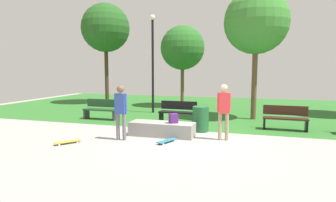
{
  "coord_description": "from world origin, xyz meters",
  "views": [
    {
      "loc": [
        2.08,
        -9.21,
        2.32
      ],
      "look_at": [
        -1.0,
        0.8,
        1.14
      ],
      "focal_mm": 30.94,
      "sensor_mm": 36.0,
      "label": 1
    }
  ],
  "objects_px": {
    "lamp_post": "(153,55)",
    "trash_bin": "(201,119)",
    "skateboard_spare": "(68,142)",
    "park_bench_far_left": "(101,109)",
    "skateboard_by_ledge": "(167,141)",
    "backpack_on_ledge": "(173,118)",
    "tree_slender_maple": "(256,22)",
    "concrete_ledge": "(162,129)",
    "skater_performing_trick": "(121,108)",
    "skater_watching": "(224,107)",
    "tree_tall_oak": "(106,28)",
    "park_bench_near_lamppost": "(178,111)",
    "park_bench_near_path": "(285,117)",
    "tree_broad_elm": "(183,48)"
  },
  "relations": [
    {
      "from": "park_bench_near_path",
      "to": "lamp_post",
      "type": "distance_m",
      "value": 7.22
    },
    {
      "from": "skater_watching",
      "to": "lamp_post",
      "type": "height_order",
      "value": "lamp_post"
    },
    {
      "from": "skater_watching",
      "to": "park_bench_near_lamppost",
      "type": "relative_size",
      "value": 1.13
    },
    {
      "from": "park_bench_far_left",
      "to": "tree_tall_oak",
      "type": "xyz_separation_m",
      "value": [
        -2.72,
        5.48,
        4.42
      ]
    },
    {
      "from": "park_bench_far_left",
      "to": "park_bench_near_lamppost",
      "type": "height_order",
      "value": "same"
    },
    {
      "from": "skateboard_spare",
      "to": "park_bench_far_left",
      "type": "bearing_deg",
      "value": 106.32
    },
    {
      "from": "tree_tall_oak",
      "to": "trash_bin",
      "type": "xyz_separation_m",
      "value": [
        7.54,
        -6.69,
        -4.44
      ]
    },
    {
      "from": "tree_slender_maple",
      "to": "tree_tall_oak",
      "type": "bearing_deg",
      "value": 159.96
    },
    {
      "from": "concrete_ledge",
      "to": "lamp_post",
      "type": "distance_m",
      "value": 5.98
    },
    {
      "from": "skater_performing_trick",
      "to": "skateboard_by_ledge",
      "type": "height_order",
      "value": "skater_performing_trick"
    },
    {
      "from": "park_bench_near_path",
      "to": "tree_tall_oak",
      "type": "relative_size",
      "value": 0.25
    },
    {
      "from": "concrete_ledge",
      "to": "park_bench_near_lamppost",
      "type": "distance_m",
      "value": 2.57
    },
    {
      "from": "backpack_on_ledge",
      "to": "tree_slender_maple",
      "type": "distance_m",
      "value": 6.28
    },
    {
      "from": "tree_slender_maple",
      "to": "trash_bin",
      "type": "distance_m",
      "value": 5.4
    },
    {
      "from": "concrete_ledge",
      "to": "tree_slender_maple",
      "type": "distance_m",
      "value": 6.69
    },
    {
      "from": "backpack_on_ledge",
      "to": "skateboard_spare",
      "type": "distance_m",
      "value": 3.47
    },
    {
      "from": "skateboard_by_ledge",
      "to": "trash_bin",
      "type": "height_order",
      "value": "trash_bin"
    },
    {
      "from": "concrete_ledge",
      "to": "tree_broad_elm",
      "type": "distance_m",
      "value": 8.44
    },
    {
      "from": "tree_slender_maple",
      "to": "tree_broad_elm",
      "type": "distance_m",
      "value": 5.41
    },
    {
      "from": "tree_broad_elm",
      "to": "park_bench_near_path",
      "type": "bearing_deg",
      "value": -45.12
    },
    {
      "from": "backpack_on_ledge",
      "to": "park_bench_near_lamppost",
      "type": "xyz_separation_m",
      "value": [
        -0.53,
        2.57,
        -0.15
      ]
    },
    {
      "from": "concrete_ledge",
      "to": "skater_performing_trick",
      "type": "relative_size",
      "value": 1.25
    },
    {
      "from": "park_bench_far_left",
      "to": "tree_broad_elm",
      "type": "xyz_separation_m",
      "value": [
        2.45,
        5.37,
        3.05
      ]
    },
    {
      "from": "skater_performing_trick",
      "to": "park_bench_near_lamppost",
      "type": "relative_size",
      "value": 1.11
    },
    {
      "from": "skater_watching",
      "to": "tree_tall_oak",
      "type": "height_order",
      "value": "tree_tall_oak"
    },
    {
      "from": "skateboard_spare",
      "to": "trash_bin",
      "type": "distance_m",
      "value": 4.68
    },
    {
      "from": "skater_watching",
      "to": "tree_slender_maple",
      "type": "xyz_separation_m",
      "value": [
        0.88,
        4.35,
        3.27
      ]
    },
    {
      "from": "skateboard_by_ledge",
      "to": "tree_tall_oak",
      "type": "xyz_separation_m",
      "value": [
        -6.84,
        8.62,
        4.84
      ]
    },
    {
      "from": "concrete_ledge",
      "to": "park_bench_far_left",
      "type": "bearing_deg",
      "value": 147.99
    },
    {
      "from": "park_bench_near_lamppost",
      "to": "trash_bin",
      "type": "bearing_deg",
      "value": -49.28
    },
    {
      "from": "skater_watching",
      "to": "trash_bin",
      "type": "bearing_deg",
      "value": 131.44
    },
    {
      "from": "skateboard_spare",
      "to": "park_bench_near_lamppost",
      "type": "xyz_separation_m",
      "value": [
        2.34,
        4.42,
        0.42
      ]
    },
    {
      "from": "park_bench_near_path",
      "to": "park_bench_near_lamppost",
      "type": "bearing_deg",
      "value": 176.24
    },
    {
      "from": "skater_watching",
      "to": "trash_bin",
      "type": "xyz_separation_m",
      "value": [
        -0.95,
        1.07,
        -0.61
      ]
    },
    {
      "from": "skateboard_by_ledge",
      "to": "tree_tall_oak",
      "type": "distance_m",
      "value": 12.02
    },
    {
      "from": "trash_bin",
      "to": "tree_tall_oak",
      "type": "bearing_deg",
      "value": 138.43
    },
    {
      "from": "park_bench_near_lamppost",
      "to": "trash_bin",
      "type": "distance_m",
      "value": 1.93
    },
    {
      "from": "skateboard_spare",
      "to": "lamp_post",
      "type": "distance_m",
      "value": 7.35
    },
    {
      "from": "backpack_on_ledge",
      "to": "tree_slender_maple",
      "type": "bearing_deg",
      "value": 20.63
    },
    {
      "from": "backpack_on_ledge",
      "to": "tree_tall_oak",
      "type": "distance_m",
      "value": 11.2
    },
    {
      "from": "trash_bin",
      "to": "skateboard_spare",
      "type": "bearing_deg",
      "value": -140.61
    },
    {
      "from": "park_bench_far_left",
      "to": "lamp_post",
      "type": "xyz_separation_m",
      "value": [
        1.58,
        2.57,
        2.51
      ]
    },
    {
      "from": "lamp_post",
      "to": "trash_bin",
      "type": "xyz_separation_m",
      "value": [
        3.24,
        -3.78,
        -2.53
      ]
    },
    {
      "from": "park_bench_far_left",
      "to": "park_bench_near_lamppost",
      "type": "relative_size",
      "value": 1.0
    },
    {
      "from": "skater_performing_trick",
      "to": "tree_broad_elm",
      "type": "distance_m",
      "value": 8.96
    },
    {
      "from": "park_bench_far_left",
      "to": "trash_bin",
      "type": "distance_m",
      "value": 4.97
    },
    {
      "from": "tree_broad_elm",
      "to": "backpack_on_ledge",
      "type": "bearing_deg",
      "value": -77.92
    },
    {
      "from": "concrete_ledge",
      "to": "trash_bin",
      "type": "distance_m",
      "value": 1.6
    },
    {
      "from": "concrete_ledge",
      "to": "park_bench_near_path",
      "type": "height_order",
      "value": "park_bench_near_path"
    },
    {
      "from": "skater_watching",
      "to": "lamp_post",
      "type": "relative_size",
      "value": 0.36
    }
  ]
}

